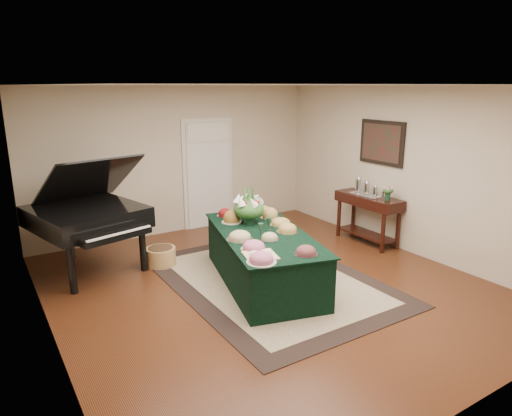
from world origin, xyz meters
TOP-DOWN VIEW (x-y plane):
  - ground at (0.00, 0.00)m, footprint 6.00×6.00m
  - area_rug at (0.13, 0.13)m, footprint 2.58×3.62m
  - kitchen_doorway at (0.60, 2.97)m, footprint 1.05×0.07m
  - buffet_table at (0.00, 0.12)m, footprint 1.70×2.59m
  - food_platters at (-0.02, 0.19)m, footprint 1.50×2.25m
  - cutting_board at (-0.51, -0.59)m, footprint 0.46×0.46m
  - green_goblets at (0.02, 0.11)m, footprint 0.32×0.24m
  - floral_centerpiece at (0.08, 0.62)m, footprint 0.46×0.46m
  - grand_piano at (-1.92, 1.87)m, footprint 1.73×1.92m
  - wicker_basket at (-0.98, 1.50)m, footprint 0.45×0.45m
  - mahogany_sideboard at (2.50, 0.58)m, footprint 0.45×1.25m
  - tea_service at (2.50, 0.59)m, footprint 0.34×0.74m
  - pink_bouquet at (2.50, 0.16)m, footprint 0.19×0.19m
  - wall_painting at (2.72, 0.58)m, footprint 0.05×0.95m

SIDE VIEW (x-z plane):
  - ground at x=0.00m, z-range 0.00..0.00m
  - area_rug at x=0.13m, z-range 0.00..0.01m
  - wicker_basket at x=-0.98m, z-range 0.00..0.28m
  - buffet_table at x=0.00m, z-range 0.00..0.74m
  - mahogany_sideboard at x=2.50m, z-range 0.23..1.08m
  - cutting_board at x=-0.51m, z-range 0.72..0.82m
  - food_platters at x=-0.02m, z-range 0.71..0.86m
  - green_goblets at x=0.02m, z-range 0.74..0.92m
  - grand_piano at x=-1.92m, z-range 0.00..1.72m
  - tea_service at x=2.50m, z-range 0.82..1.11m
  - floral_centerpiece at x=0.08m, z-range 0.78..1.24m
  - pink_bouquet at x=2.50m, z-range 0.89..1.14m
  - kitchen_doorway at x=0.60m, z-range -0.03..2.07m
  - wall_painting at x=2.72m, z-range 1.38..2.12m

